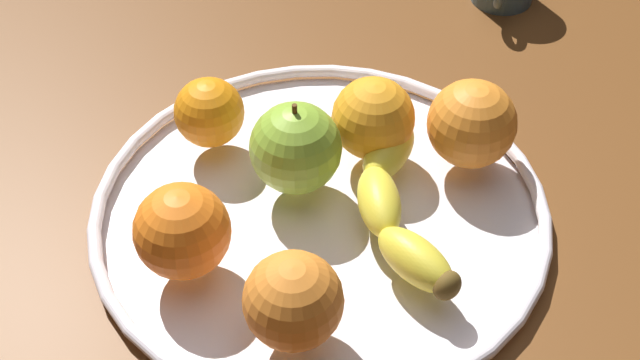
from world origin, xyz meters
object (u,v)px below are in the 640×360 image
Objects in this scene: apple at (296,148)px; orange_back_right at (293,301)px; banana at (396,206)px; orange_center at (472,124)px; orange_front_left at (373,118)px; orange_front_right at (209,112)px; orange_back_left at (182,231)px; fruit_bowl at (320,211)px.

orange_back_right is at bearing 15.52° from apple.
orange_back_right is at bearing -42.48° from banana.
orange_front_left is (1.27, -8.60, -0.23)cm from orange_center.
orange_front_right is at bearing -110.03° from apple.
orange_back_left is 27.24cm from orange_center.
orange_front_left reaches higher than fruit_bowl.
banana is 3.02× the size of orange_front_right.
orange_center is at bearing 129.32° from fruit_bowl.
orange_back_right is 1.01× the size of orange_front_left.
orange_front_left is at bearing 176.80° from orange_back_right.
apple is 1.17× the size of orange_back_right.
fruit_bowl is 13.49cm from orange_back_left.
orange_front_right reaches higher than banana.
orange_back_right is 11.09cm from orange_back_left.
orange_back_left is at bearing -27.77° from apple.
apple is (-2.22, -2.76, 4.90)cm from fruit_bowl.
orange_front_left reaches higher than orange_front_right.
orange_front_right is (3.75, -23.24, -0.77)cm from orange_center.
fruit_bowl is 13.75cm from orange_front_right.
orange_front_right is (-5.55, -11.89, 4.10)cm from fruit_bowl.
orange_back_left is 0.98× the size of orange_center.
banana is 2.57× the size of orange_back_right.
orange_front_right is at bearing -128.65° from banana.
orange_center is at bearing 116.65° from apple.
banana reaches higher than fruit_bowl.
orange_back_left reaches higher than orange_front_right.
orange_center is at bearing 156.56° from orange_back_right.
orange_front_right is at bearing -80.41° from orange_front_left.
fruit_bowl is at bearing -112.84° from banana.
orange_front_left is (-21.32, 1.19, -0.02)cm from orange_back_right.
apple is at bearing 152.23° from orange_back_left.
apple is 8.00cm from orange_front_left.
orange_back_right and orange_front_left have the same top height.
orange_back_left is at bearing 12.18° from orange_front_right.
orange_center reaches higher than orange_back_right.
orange_front_left is (-17.14, 11.47, -0.13)cm from orange_back_left.
fruit_bowl is 14.18cm from orange_back_right.
apple is at bearing 69.97° from orange_front_right.
fruit_bowl is 5.14× the size of orange_back_left.
orange_back_left is at bearing -43.74° from fruit_bowl.
orange_back_right is (15.52, 4.31, -0.24)cm from apple.
orange_front_right is 14.85cm from orange_front_left.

